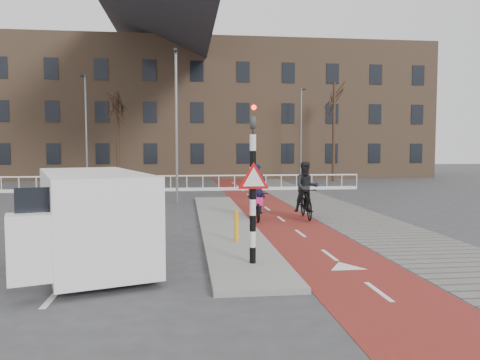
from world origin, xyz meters
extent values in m
plane|color=#38383A|center=(0.00, 0.00, 0.00)|extent=(120.00, 120.00, 0.00)
cube|color=maroon|center=(1.50, 10.00, 0.01)|extent=(2.50, 60.00, 0.01)
cube|color=slate|center=(4.30, 10.00, 0.01)|extent=(3.00, 60.00, 0.01)
cube|color=gray|center=(-0.70, 4.00, 0.06)|extent=(1.80, 16.00, 0.12)
cylinder|color=black|center=(-0.60, -2.00, 1.56)|extent=(0.14, 0.14, 2.88)
imported|color=black|center=(-0.60, -2.00, 3.40)|extent=(0.13, 0.16, 0.80)
cylinder|color=#FF0C05|center=(-0.60, -2.14, 3.58)|extent=(0.11, 0.02, 0.11)
cylinder|color=#F3A10D|center=(-0.69, 0.47, 0.55)|extent=(0.12, 0.12, 0.86)
imported|color=black|center=(0.55, 4.91, 0.55)|extent=(0.80, 2.07, 1.07)
imported|color=#161337|center=(0.55, 4.91, 1.18)|extent=(0.70, 0.48, 1.87)
cube|color=#E4207D|center=(0.57, 4.36, 0.76)|extent=(0.24, 0.16, 0.29)
imported|color=black|center=(2.45, 4.92, 0.62)|extent=(0.70, 2.08, 1.23)
imported|color=black|center=(2.45, 4.92, 1.21)|extent=(0.98, 0.78, 1.93)
cube|color=white|center=(-4.22, -1.26, 1.15)|extent=(3.49, 5.39, 2.00)
cube|color=green|center=(-5.23, -1.26, 1.05)|extent=(1.04, 3.05, 0.55)
cube|color=green|center=(-3.21, -1.26, 1.05)|extent=(1.04, 3.05, 0.55)
cube|color=black|center=(-4.22, -3.41, 1.55)|extent=(1.73, 0.62, 0.90)
cylinder|color=black|center=(-4.49, -3.14, 0.35)|extent=(0.46, 0.74, 0.70)
cylinder|color=black|center=(-2.87, -2.60, 0.35)|extent=(0.46, 0.74, 0.70)
cylinder|color=black|center=(-5.57, 0.09, 0.35)|extent=(0.46, 0.74, 0.70)
cylinder|color=black|center=(-3.95, 0.63, 0.35)|extent=(0.46, 0.74, 0.70)
cube|color=silver|center=(-5.00, 17.00, 0.95)|extent=(28.00, 0.08, 0.08)
cube|color=silver|center=(-5.00, 17.00, 0.10)|extent=(28.00, 0.10, 0.20)
cube|color=#7F6047|center=(-3.00, 32.00, 6.00)|extent=(46.00, 10.00, 12.00)
cylinder|color=black|center=(-7.03, 23.26, 3.37)|extent=(0.29, 0.29, 6.74)
cylinder|color=black|center=(9.71, 24.05, 3.92)|extent=(0.23, 0.23, 7.84)
cylinder|color=slate|center=(-2.48, 10.22, 3.61)|extent=(0.12, 0.12, 7.21)
cylinder|color=slate|center=(-8.72, 20.48, 3.75)|extent=(0.12, 0.12, 7.51)
cylinder|color=slate|center=(7.13, 24.42, 3.68)|extent=(0.12, 0.12, 7.36)
camera|label=1|loc=(-2.09, -12.25, 2.71)|focal=35.00mm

